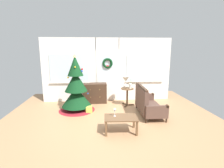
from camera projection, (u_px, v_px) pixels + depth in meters
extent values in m
plane|color=#AD7F56|center=(112.00, 120.00, 5.21)|extent=(6.76, 6.76, 0.00)
cube|color=white|center=(69.00, 70.00, 6.86)|extent=(2.15, 0.08, 2.55)
cube|color=white|center=(144.00, 69.00, 7.12)|extent=(2.15, 0.08, 2.55)
cube|color=white|center=(107.00, 44.00, 6.78)|extent=(0.94, 0.08, 0.50)
cube|color=silver|center=(108.00, 76.00, 7.00)|extent=(0.90, 0.05, 2.05)
cube|color=white|center=(108.00, 90.00, 7.09)|extent=(0.78, 0.02, 0.80)
cube|color=silver|center=(107.00, 67.00, 6.90)|extent=(0.78, 0.01, 1.10)
cube|color=silver|center=(69.00, 69.00, 6.79)|extent=(1.50, 0.01, 1.10)
cube|color=silver|center=(145.00, 68.00, 7.05)|extent=(1.50, 0.01, 1.10)
cube|color=silver|center=(70.00, 83.00, 6.89)|extent=(1.59, 0.06, 0.03)
cube|color=silver|center=(144.00, 82.00, 7.15)|extent=(1.59, 0.06, 0.03)
torus|color=black|center=(108.00, 63.00, 6.84)|extent=(0.41, 0.09, 0.41)
cube|color=red|center=(108.00, 67.00, 6.85)|extent=(0.10, 0.02, 0.10)
cylinder|color=#4C331E|center=(77.00, 107.00, 6.03)|extent=(0.10, 0.10, 0.24)
cone|color=maroon|center=(77.00, 109.00, 6.04)|extent=(1.25, 1.25, 0.10)
cone|color=#0F3819|center=(76.00, 97.00, 5.96)|extent=(1.01, 1.01, 0.67)
cone|color=#0F3819|center=(76.00, 81.00, 5.85)|extent=(0.77, 0.77, 0.67)
cone|color=#0F3819|center=(75.00, 66.00, 5.74)|extent=(0.53, 0.53, 0.67)
cone|color=#E0BC4C|center=(75.00, 55.00, 5.67)|extent=(0.12, 0.12, 0.12)
sphere|color=red|center=(74.00, 64.00, 5.88)|extent=(0.08, 0.08, 0.08)
sphere|color=gold|center=(75.00, 67.00, 5.57)|extent=(0.05, 0.05, 0.05)
sphere|color=silver|center=(70.00, 91.00, 6.14)|extent=(0.05, 0.05, 0.05)
sphere|color=#264CB2|center=(82.00, 71.00, 5.75)|extent=(0.07, 0.07, 0.07)
sphere|color=red|center=(82.00, 69.00, 5.80)|extent=(0.07, 0.07, 0.07)
sphere|color=gold|center=(68.00, 77.00, 5.71)|extent=(0.06, 0.06, 0.06)
sphere|color=silver|center=(68.00, 88.00, 6.02)|extent=(0.07, 0.07, 0.07)
sphere|color=#264CB2|center=(88.00, 93.00, 6.06)|extent=(0.05, 0.05, 0.05)
cube|color=#3D281C|center=(95.00, 93.00, 6.83)|extent=(0.90, 0.42, 0.78)
sphere|color=tan|center=(90.00, 90.00, 6.56)|extent=(0.03, 0.03, 0.03)
sphere|color=tan|center=(100.00, 90.00, 6.59)|extent=(0.03, 0.03, 0.03)
sphere|color=tan|center=(90.00, 97.00, 6.62)|extent=(0.03, 0.03, 0.03)
sphere|color=tan|center=(100.00, 97.00, 6.65)|extent=(0.03, 0.03, 0.03)
cylinder|color=#3D281C|center=(166.00, 120.00, 5.03)|extent=(0.05, 0.05, 0.14)
cylinder|color=#3D281C|center=(153.00, 106.00, 6.31)|extent=(0.05, 0.05, 0.14)
cylinder|color=#3D281C|center=(146.00, 121.00, 4.98)|extent=(0.05, 0.05, 0.14)
cylinder|color=#3D281C|center=(136.00, 106.00, 6.27)|extent=(0.05, 0.05, 0.14)
cube|color=brown|center=(150.00, 108.00, 5.62)|extent=(0.73, 1.26, 0.14)
cube|color=brown|center=(141.00, 97.00, 5.52)|extent=(0.13, 1.26, 0.62)
cube|color=#3D281C|center=(142.00, 87.00, 5.45)|extent=(0.09, 1.23, 0.06)
cube|color=brown|center=(157.00, 112.00, 4.94)|extent=(0.66, 0.10, 0.38)
cylinder|color=#3D281C|center=(167.00, 106.00, 4.92)|extent=(0.09, 0.09, 0.09)
cube|color=brown|center=(145.00, 99.00, 6.25)|extent=(0.66, 0.10, 0.38)
cylinder|color=#3D281C|center=(153.00, 94.00, 6.24)|extent=(0.09, 0.09, 0.09)
cylinder|color=brown|center=(127.00, 89.00, 6.44)|extent=(0.48, 0.48, 0.02)
cylinder|color=brown|center=(127.00, 97.00, 6.51)|extent=(0.07, 0.07, 0.64)
cube|color=brown|center=(131.00, 105.00, 6.58)|extent=(0.20, 0.05, 0.04)
cube|color=brown|center=(124.00, 104.00, 6.69)|extent=(0.14, 0.20, 0.04)
cube|color=brown|center=(126.00, 106.00, 6.42)|extent=(0.14, 0.20, 0.04)
sphere|color=silver|center=(126.00, 86.00, 6.45)|extent=(0.16, 0.16, 0.16)
cylinder|color=silver|center=(126.00, 83.00, 6.43)|extent=(0.02, 0.02, 0.06)
cone|color=silver|center=(126.00, 79.00, 6.40)|extent=(0.28, 0.28, 0.20)
cylinder|color=beige|center=(130.00, 86.00, 6.37)|extent=(0.09, 0.09, 0.16)
sphere|color=beige|center=(130.00, 84.00, 6.36)|extent=(0.10, 0.10, 0.10)
cylinder|color=#4C7042|center=(130.00, 82.00, 6.33)|extent=(0.07, 0.01, 0.17)
cylinder|color=#4C7042|center=(130.00, 82.00, 6.34)|extent=(0.01, 0.01, 0.18)
cylinder|color=#4C7042|center=(131.00, 82.00, 6.34)|extent=(0.07, 0.01, 0.17)
cube|color=brown|center=(121.00, 118.00, 4.39)|extent=(0.86, 0.56, 0.03)
cube|color=brown|center=(106.00, 129.00, 4.20)|extent=(0.05, 0.05, 0.38)
cube|color=brown|center=(137.00, 128.00, 4.23)|extent=(0.05, 0.05, 0.38)
cube|color=brown|center=(106.00, 122.00, 4.63)|extent=(0.05, 0.05, 0.38)
cube|color=brown|center=(134.00, 121.00, 4.67)|extent=(0.05, 0.05, 0.38)
cylinder|color=silver|center=(115.00, 116.00, 4.44)|extent=(0.06, 0.06, 0.01)
cylinder|color=silver|center=(115.00, 114.00, 4.43)|extent=(0.01, 0.01, 0.10)
cone|color=silver|center=(115.00, 111.00, 4.41)|extent=(0.08, 0.08, 0.09)
cube|color=#D8C64C|center=(89.00, 109.00, 5.81)|extent=(0.21, 0.19, 0.21)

